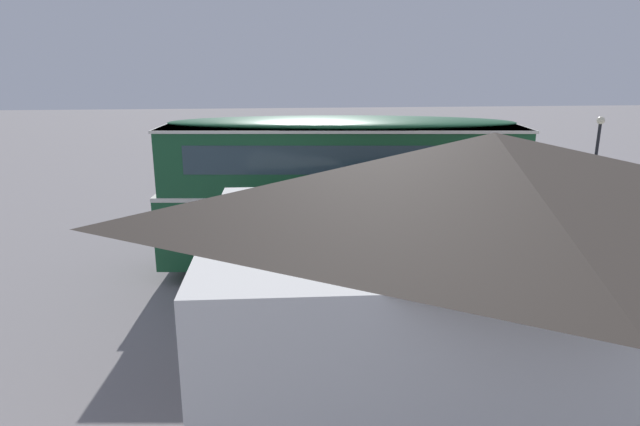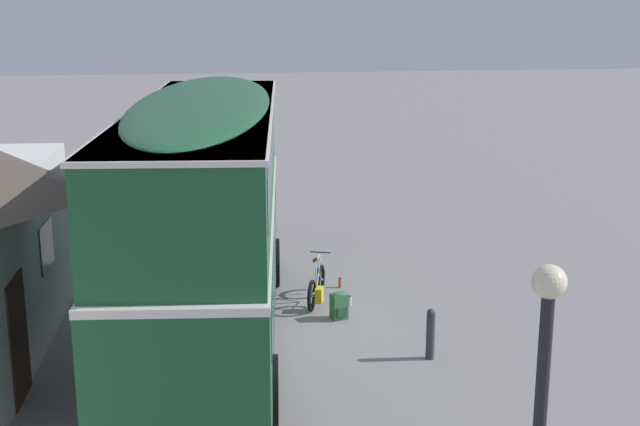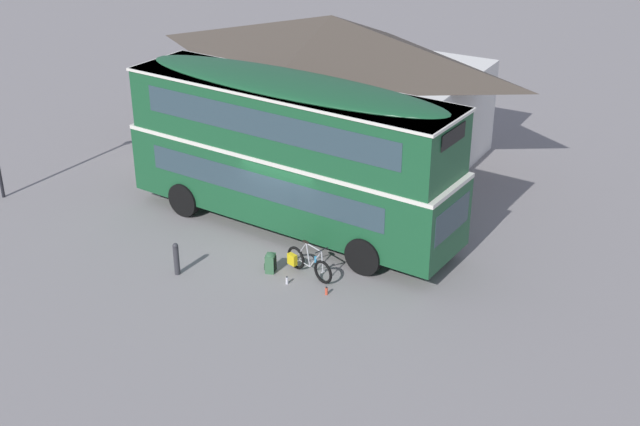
{
  "view_description": "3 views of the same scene",
  "coord_description": "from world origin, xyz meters",
  "px_view_note": "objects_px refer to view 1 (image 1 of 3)",
  "views": [
    {
      "loc": [
        1.86,
        16.71,
        6.35
      ],
      "look_at": [
        0.14,
        -1.52,
        1.24
      ],
      "focal_mm": 30.8,
      "sensor_mm": 36.0,
      "label": 1
    },
    {
      "loc": [
        -15.97,
        0.88,
        6.48
      ],
      "look_at": [
        1.75,
        -1.57,
        1.98
      ],
      "focal_mm": 48.37,
      "sensor_mm": 36.0,
      "label": 2
    },
    {
      "loc": [
        11.47,
        -19.11,
        11.81
      ],
      "look_at": [
        2.02,
        -1.55,
        2.06
      ],
      "focal_mm": 47.09,
      "sensor_mm": 36.0,
      "label": 3
    }
  ],
  "objects_px": {
    "touring_bicycle": "(279,238)",
    "kerb_bollard": "(362,219)",
    "water_bottle_red_squeeze": "(252,240)",
    "street_lamp": "(595,163)",
    "backpack_on_ground": "(307,237)",
    "double_decker_bus": "(341,189)",
    "water_bottle_clear_plastic": "(286,239)"
  },
  "relations": [
    {
      "from": "water_bottle_clear_plastic",
      "to": "double_decker_bus",
      "type": "bearing_deg",
      "value": 117.88
    },
    {
      "from": "water_bottle_clear_plastic",
      "to": "water_bottle_red_squeeze",
      "type": "relative_size",
      "value": 0.99
    },
    {
      "from": "touring_bicycle",
      "to": "kerb_bollard",
      "type": "distance_m",
      "value": 3.62
    },
    {
      "from": "touring_bicycle",
      "to": "street_lamp",
      "type": "relative_size",
      "value": 0.39
    },
    {
      "from": "touring_bicycle",
      "to": "water_bottle_red_squeeze",
      "type": "height_order",
      "value": "touring_bicycle"
    },
    {
      "from": "double_decker_bus",
      "to": "water_bottle_red_squeeze",
      "type": "bearing_deg",
      "value": -46.85
    },
    {
      "from": "backpack_on_ground",
      "to": "water_bottle_red_squeeze",
      "type": "height_order",
      "value": "backpack_on_ground"
    },
    {
      "from": "touring_bicycle",
      "to": "backpack_on_ground",
      "type": "xyz_separation_m",
      "value": [
        -0.99,
        -0.33,
        -0.07
      ]
    },
    {
      "from": "backpack_on_ground",
      "to": "kerb_bollard",
      "type": "relative_size",
      "value": 0.61
    },
    {
      "from": "touring_bicycle",
      "to": "water_bottle_red_squeeze",
      "type": "relative_size",
      "value": 7.37
    },
    {
      "from": "double_decker_bus",
      "to": "backpack_on_ground",
      "type": "bearing_deg",
      "value": -72.17
    },
    {
      "from": "kerb_bollard",
      "to": "water_bottle_clear_plastic",
      "type": "bearing_deg",
      "value": 18.31
    },
    {
      "from": "water_bottle_clear_plastic",
      "to": "street_lamp",
      "type": "height_order",
      "value": "street_lamp"
    },
    {
      "from": "double_decker_bus",
      "to": "backpack_on_ground",
      "type": "distance_m",
      "value": 3.64
    },
    {
      "from": "water_bottle_red_squeeze",
      "to": "street_lamp",
      "type": "relative_size",
      "value": 0.05
    },
    {
      "from": "backpack_on_ground",
      "to": "water_bottle_red_squeeze",
      "type": "relative_size",
      "value": 2.53
    },
    {
      "from": "double_decker_bus",
      "to": "kerb_bollard",
      "type": "distance_m",
      "value": 4.74
    },
    {
      "from": "water_bottle_clear_plastic",
      "to": "water_bottle_red_squeeze",
      "type": "bearing_deg",
      "value": 1.06
    },
    {
      "from": "touring_bicycle",
      "to": "water_bottle_clear_plastic",
      "type": "height_order",
      "value": "touring_bicycle"
    },
    {
      "from": "touring_bicycle",
      "to": "backpack_on_ground",
      "type": "relative_size",
      "value": 2.92
    },
    {
      "from": "water_bottle_red_squeeze",
      "to": "street_lamp",
      "type": "distance_m",
      "value": 12.67
    },
    {
      "from": "touring_bicycle",
      "to": "water_bottle_clear_plastic",
      "type": "bearing_deg",
      "value": -110.03
    },
    {
      "from": "water_bottle_clear_plastic",
      "to": "kerb_bollard",
      "type": "xyz_separation_m",
      "value": [
        -2.96,
        -0.98,
        0.39
      ]
    },
    {
      "from": "kerb_bollard",
      "to": "street_lamp",
      "type": "bearing_deg",
      "value": 170.59
    },
    {
      "from": "water_bottle_red_squeeze",
      "to": "kerb_bollard",
      "type": "xyz_separation_m",
      "value": [
        -4.17,
        -1.0,
        0.39
      ]
    },
    {
      "from": "water_bottle_red_squeeze",
      "to": "street_lamp",
      "type": "bearing_deg",
      "value": 178.34
    },
    {
      "from": "street_lamp",
      "to": "kerb_bollard",
      "type": "bearing_deg",
      "value": -9.41
    },
    {
      "from": "double_decker_bus",
      "to": "touring_bicycle",
      "type": "bearing_deg",
      "value": -51.53
    },
    {
      "from": "double_decker_bus",
      "to": "backpack_on_ground",
      "type": "height_order",
      "value": "double_decker_bus"
    },
    {
      "from": "water_bottle_red_squeeze",
      "to": "street_lamp",
      "type": "height_order",
      "value": "street_lamp"
    },
    {
      "from": "street_lamp",
      "to": "kerb_bollard",
      "type": "height_order",
      "value": "street_lamp"
    },
    {
      "from": "double_decker_bus",
      "to": "street_lamp",
      "type": "bearing_deg",
      "value": -164.64
    }
  ]
}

